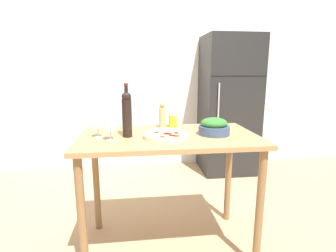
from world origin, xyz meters
TOP-DOWN VIEW (x-y plane):
  - ground_plane at (0.00, 0.00)m, footprint 14.00×14.00m
  - wall_back at (0.00, 1.95)m, footprint 6.40×0.06m
  - refrigerator at (1.03, 1.57)m, footprint 0.72×0.67m
  - prep_counter at (0.00, 0.00)m, footprint 1.32×0.75m
  - wine_bottle at (-0.30, -0.02)m, footprint 0.07×0.07m
  - wine_glass_near at (-0.42, -0.11)m, footprint 0.07×0.07m
  - wine_glass_far at (-0.51, -0.02)m, footprint 0.07×0.07m
  - pepper_mill at (-0.02, 0.26)m, footprint 0.06×0.06m
  - salad_bowl at (0.34, -0.03)m, footprint 0.23×0.23m
  - homemade_pizza at (-0.03, -0.08)m, footprint 0.33×0.33m
  - salt_canister at (0.07, 0.27)m, footprint 0.07×0.07m

SIDE VIEW (x-z plane):
  - ground_plane at x=0.00m, z-range 0.00..0.00m
  - prep_counter at x=0.00m, z-range 0.33..1.27m
  - refrigerator at x=1.03m, z-range 0.00..1.86m
  - homemade_pizza at x=-0.03m, z-range 0.93..0.97m
  - salt_canister at x=0.07m, z-range 0.93..1.05m
  - salad_bowl at x=0.34m, z-range 0.93..1.06m
  - wine_glass_near at x=-0.42m, z-range 0.96..1.11m
  - wine_glass_far at x=-0.51m, z-range 0.96..1.11m
  - pepper_mill at x=-0.02m, z-range 0.93..1.15m
  - wine_bottle at x=-0.30m, z-range 0.91..1.30m
  - wall_back at x=0.00m, z-range 0.00..2.60m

